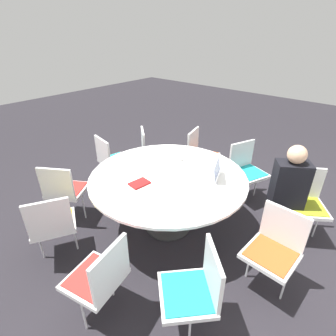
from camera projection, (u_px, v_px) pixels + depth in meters
The scene contains 17 objects.
ground_plane at pixel (168, 226), 3.39m from camera, with size 16.00×16.00×0.00m, color black.
conference_table at pixel (168, 183), 3.08m from camera, with size 1.82×1.82×0.75m.
chair_0 at pixel (305, 199), 3.05m from camera, with size 0.60×0.60×0.84m.
chair_1 at pixel (246, 167), 3.74m from camera, with size 0.56×0.55×0.84m.
chair_2 at pixel (200, 152), 4.20m from camera, with size 0.53×0.52×0.84m.
chair_3 at pixel (151, 150), 4.27m from camera, with size 0.60×0.61×0.84m.
chair_4 at pixel (111, 158), 4.01m from camera, with size 0.49×0.51×0.84m.
chair_5 at pixel (64, 188), 3.26m from camera, with size 0.59×0.60×0.84m.
chair_6 at pixel (52, 222), 2.69m from camera, with size 0.59×0.58×0.84m.
chair_7 at pixel (100, 276), 2.11m from camera, with size 0.52×0.51×0.84m.
chair_8 at pixel (195, 287), 2.02m from camera, with size 0.61×0.61×0.84m.
chair_9 at pixel (275, 246), 2.40m from camera, with size 0.44×0.46×0.84m.
person_0 at pixel (289, 187), 2.91m from camera, with size 0.38×0.42×1.19m.
laptop at pixel (211, 174), 2.96m from camera, with size 0.39×0.38×0.21m.
spiral_notebook at pixel (139, 183), 2.86m from camera, with size 0.23×0.18×0.02m.
coffee_cup at pixel (179, 157), 3.35m from camera, with size 0.07×0.07×0.10m.
handbag at pixel (167, 167), 4.52m from camera, with size 0.36×0.16×0.28m.
Camera 1 is at (1.99, 1.71, 2.27)m, focal length 28.00 mm.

